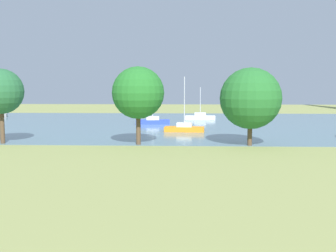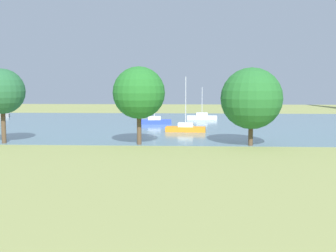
# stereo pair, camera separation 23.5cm
# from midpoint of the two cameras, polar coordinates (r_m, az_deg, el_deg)

# --- Properties ---
(ground_plane) EXTENTS (160.00, 160.00, 0.00)m
(ground_plane) POSITION_cam_midpoint_polar(r_m,az_deg,el_deg) (30.58, -1.41, -5.14)
(ground_plane) COLOR #8C9351
(water_surface) EXTENTS (140.00, 40.00, 0.02)m
(water_surface) POSITION_cam_midpoint_polar(r_m,az_deg,el_deg) (58.26, 0.62, 0.27)
(water_surface) COLOR slate
(water_surface) RESTS_ON ground
(sailboat_orange) EXTENTS (4.90, 1.87, 6.62)m
(sailboat_orange) POSITION_cam_midpoint_polar(r_m,az_deg,el_deg) (49.27, 2.61, -0.29)
(sailboat_orange) COLOR orange
(sailboat_orange) RESTS_ON water_surface
(sailboat_white) EXTENTS (4.85, 1.65, 5.15)m
(sailboat_white) POSITION_cam_midpoint_polar(r_m,az_deg,el_deg) (65.59, 4.87, 1.29)
(sailboat_white) COLOR white
(sailboat_white) RESTS_ON water_surface
(sailboat_blue) EXTENTS (4.90, 1.86, 7.33)m
(sailboat_blue) POSITION_cam_midpoint_polar(r_m,az_deg,el_deg) (58.27, -1.81, 0.72)
(sailboat_blue) COLOR blue
(sailboat_blue) RESTS_ON water_surface
(tree_mid_shore) EXTENTS (4.40, 4.40, 7.31)m
(tree_mid_shore) POSITION_cam_midpoint_polar(r_m,az_deg,el_deg) (42.80, -22.06, 4.49)
(tree_mid_shore) COLOR brown
(tree_mid_shore) RESTS_ON ground
(tree_west_far) EXTENTS (4.99, 4.99, 7.49)m
(tree_west_far) POSITION_cam_midpoint_polar(r_m,az_deg,el_deg) (38.95, -3.92, 4.65)
(tree_west_far) COLOR brown
(tree_west_far) RESTS_ON ground
(tree_east_near) EXTENTS (5.78, 5.78, 7.37)m
(tree_east_near) POSITION_cam_midpoint_polar(r_m,az_deg,el_deg) (39.02, 11.76, 3.79)
(tree_east_near) COLOR brown
(tree_east_near) RESTS_ON ground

